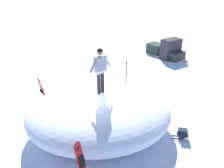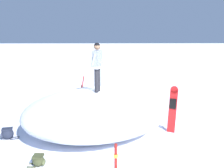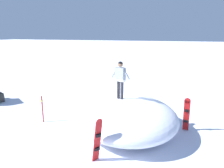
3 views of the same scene
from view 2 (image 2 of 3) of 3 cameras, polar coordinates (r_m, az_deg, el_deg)
The scene contains 7 objects.
ground at distance 9.49m, azimuth -0.08°, elevation -10.72°, with size 240.00×240.00×0.00m, color white.
snow_mound at distance 9.22m, azimuth -3.45°, elevation -6.25°, with size 5.60×4.78×1.57m, color white.
snowboarder_standing at distance 8.62m, azimuth -3.52°, elevation 5.08°, with size 1.02×0.43×1.76m.
snowboard_primary_upright at distance 11.92m, azimuth -7.20°, elevation -1.83°, with size 0.29×0.33×1.70m.
snowboard_secondary_upright at distance 9.36m, azimuth 14.17°, elevation -5.59°, with size 0.41×0.40×1.73m.
backpack_near at distance 9.33m, azimuth -23.57°, elevation -10.70°, with size 0.37×0.64×0.41m.
backpack_far at distance 7.29m, azimuth -16.96°, elevation -16.90°, with size 0.33×0.50×0.33m.
Camera 2 is at (8.80, -0.29, 3.54)m, focal length 38.64 mm.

